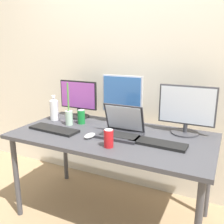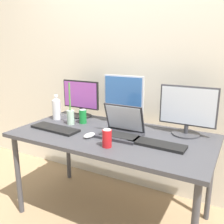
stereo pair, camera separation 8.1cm
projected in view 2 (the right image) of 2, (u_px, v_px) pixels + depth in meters
ground_plane at (112, 215)px, 2.15m from camera, size 16.00×16.00×0.00m
wall_back at (142, 58)px, 2.32m from camera, size 7.00×0.08×2.60m
work_desk at (112, 141)px, 1.98m from camera, size 1.56×0.80×0.74m
monitor_left at (81, 98)px, 2.40m from camera, size 0.39×0.20×0.35m
monitor_center at (123, 99)px, 2.15m from camera, size 0.37×0.20×0.43m
monitor_right at (188, 110)px, 1.90m from camera, size 0.43×0.21×0.38m
laptop_silver at (121, 129)px, 1.92m from camera, size 0.32×0.24×0.24m
keyboard_main at (157, 144)px, 1.74m from camera, size 0.41×0.14×0.02m
keyboard_aux at (55, 128)px, 2.06m from camera, size 0.44×0.17×0.02m
mouse_by_keyboard at (89, 135)px, 1.89m from camera, size 0.08×0.12×0.03m
water_bottle at (57, 108)px, 2.34m from camera, size 0.08×0.08×0.23m
soda_can_near_keyboard at (83, 116)px, 2.23m from camera, size 0.07×0.07×0.13m
soda_can_by_laptop at (107, 138)px, 1.70m from camera, size 0.07×0.07×0.13m
bamboo_vase at (70, 116)px, 2.19m from camera, size 0.07×0.07×0.37m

